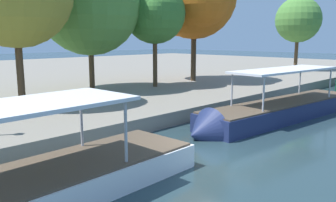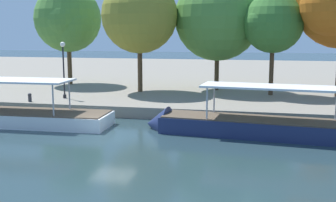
% 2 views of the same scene
% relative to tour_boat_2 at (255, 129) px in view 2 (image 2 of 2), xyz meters
% --- Properties ---
extents(ground_plane, '(220.00, 220.00, 0.00)m').
position_rel_tour_boat_2_xyz_m(ground_plane, '(-8.34, -1.82, -0.42)').
color(ground_plane, '#23383D').
extents(dock_promenade, '(120.00, 55.00, 0.82)m').
position_rel_tour_boat_2_xyz_m(dock_promenade, '(-8.34, 30.79, -0.01)').
color(dock_promenade, gray).
rests_on(dock_promenade, ground_plane).
extents(tour_boat_2, '(14.55, 3.90, 3.94)m').
position_rel_tour_boat_2_xyz_m(tour_boat_2, '(0.00, 0.00, 0.00)').
color(tour_boat_2, navy).
rests_on(tour_boat_2, ground_plane).
extents(mooring_bollard_0, '(0.29, 0.29, 0.67)m').
position_rel_tour_boat_2_xyz_m(mooring_bollard_0, '(-17.15, 4.01, 0.76)').
color(mooring_bollard_0, '#2D2D33').
rests_on(mooring_bollard_0, dock_promenade).
extents(lamp_post, '(0.41, 0.41, 4.56)m').
position_rel_tour_boat_2_xyz_m(lamp_post, '(-15.28, 6.17, 3.25)').
color(lamp_post, black).
rests_on(lamp_post, dock_promenade).
extents(tree_0, '(6.75, 6.75, 10.19)m').
position_rel_tour_boat_2_xyz_m(tree_0, '(-10.51, 11.27, 7.21)').
color(tree_0, '#4C3823').
rests_on(tree_0, dock_promenade).
extents(tree_2, '(5.05, 5.05, 8.61)m').
position_rel_tour_boat_2_xyz_m(tree_2, '(1.16, 11.61, 6.45)').
color(tree_2, '#4C3823').
rests_on(tree_2, dock_promenade).
extents(tree_3, '(7.84, 7.84, 10.55)m').
position_rel_tour_boat_2_xyz_m(tree_3, '(-3.68, 13.90, 7.09)').
color(tree_3, '#4C3823').
rests_on(tree_3, dock_promenade).
extents(tree_5, '(6.73, 6.88, 10.04)m').
position_rel_tour_boat_2_xyz_m(tree_5, '(-18.73, 14.68, 6.90)').
color(tree_5, '#4C3823').
rests_on(tree_5, dock_promenade).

